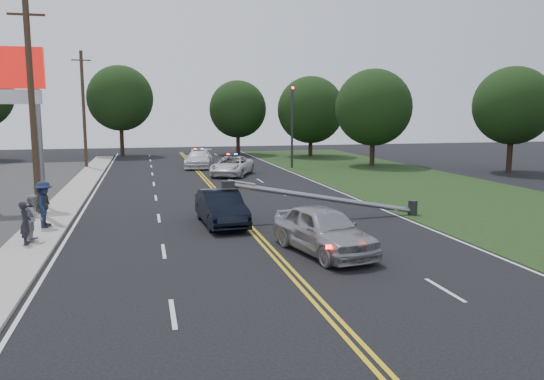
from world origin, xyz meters
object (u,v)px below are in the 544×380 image
object	(u,v)px
utility_pole_mid	(32,107)
bystander_d	(44,205)
emergency_b	(199,159)
bystander_c	(44,204)
pylon_sign	(10,89)
bystander_a	(25,223)
emergency_a	(232,166)
waiting_sedan	(323,230)
crashed_sedan	(221,208)
utility_pole_far	(84,109)
bystander_b	(34,217)
traffic_signal	(292,119)
fallen_streetlight	(335,199)

from	to	relation	value
utility_pole_mid	bystander_d	world-z (taller)	utility_pole_mid
emergency_b	bystander_c	distance (m)	24.96
pylon_sign	bystander_c	size ratio (longest dim) A/B	4.11
utility_pole_mid	bystander_a	size ratio (longest dim) A/B	6.34
emergency_a	bystander_c	xyz separation A→B (m)	(-10.64, -17.07, 0.36)
waiting_sedan	bystander_a	distance (m)	10.70
waiting_sedan	bystander_d	xyz separation A→B (m)	(-10.10, 6.22, 0.21)
crashed_sedan	emergency_b	xyz separation A→B (m)	(1.46, 24.01, 0.02)
emergency_a	emergency_b	size ratio (longest dim) A/B	1.00
utility_pole_far	bystander_b	world-z (taller)	utility_pole_far
utility_pole_mid	bystander_c	bearing A→B (deg)	-76.03
traffic_signal	bystander_a	bearing A→B (deg)	-124.67
utility_pole_mid	emergency_b	xyz separation A→B (m)	(9.58, 19.95, -4.31)
utility_pole_far	emergency_b	xyz separation A→B (m)	(9.58, -2.05, -4.31)
crashed_sedan	waiting_sedan	world-z (taller)	waiting_sedan
waiting_sedan	bystander_a	bearing A→B (deg)	150.22
utility_pole_mid	waiting_sedan	world-z (taller)	utility_pole_mid
bystander_a	crashed_sedan	bearing A→B (deg)	-78.43
emergency_b	bystander_c	size ratio (longest dim) A/B	2.73
pylon_sign	bystander_d	world-z (taller)	pylon_sign
utility_pole_mid	emergency_b	distance (m)	22.55
pylon_sign	fallen_streetlight	xyz separation A→B (m)	(14.69, -6.00, -5.08)
utility_pole_mid	emergency_a	distance (m)	18.35
bystander_b	crashed_sedan	bearing A→B (deg)	-75.50
fallen_streetlight	bystander_d	xyz separation A→B (m)	(-12.58, 0.70, 0.11)
fallen_streetlight	utility_pole_mid	world-z (taller)	utility_pole_mid
emergency_a	bystander_a	world-z (taller)	bystander_a
bystander_a	bystander_c	xyz separation A→B (m)	(0.16, 2.86, 0.18)
crashed_sedan	traffic_signal	bearing A→B (deg)	63.15
pylon_sign	bystander_b	size ratio (longest dim) A/B	4.60
bystander_b	pylon_sign	bearing A→B (deg)	17.88
waiting_sedan	bystander_d	bearing A→B (deg)	136.10
bystander_c	waiting_sedan	bearing A→B (deg)	-126.87
fallen_streetlight	emergency_b	xyz separation A→B (m)	(-3.81, 23.95, -0.15)
traffic_signal	waiting_sedan	distance (m)	28.49
crashed_sedan	emergency_a	world-z (taller)	crashed_sedan
emergency_a	emergency_b	xyz separation A→B (m)	(-1.91, 6.32, 0.04)
bystander_b	bystander_d	xyz separation A→B (m)	(-0.07, 2.37, 0.04)
bystander_b	bystander_d	world-z (taller)	bystander_d
utility_pole_mid	bystander_c	world-z (taller)	utility_pole_mid
utility_pole_mid	bystander_b	bearing A→B (deg)	-81.23
fallen_streetlight	utility_pole_far	bearing A→B (deg)	117.24
bystander_b	traffic_signal	bearing A→B (deg)	-33.05
waiting_sedan	bystander_b	world-z (taller)	bystander_b
emergency_b	bystander_d	world-z (taller)	bystander_d
utility_pole_far	bystander_a	world-z (taller)	utility_pole_far
utility_pole_far	bystander_c	xyz separation A→B (m)	(0.85, -25.43, -3.99)
traffic_signal	emergency_a	world-z (taller)	traffic_signal
bystander_c	emergency_b	bearing A→B (deg)	-26.15
fallen_streetlight	bystander_b	size ratio (longest dim) A/B	5.38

